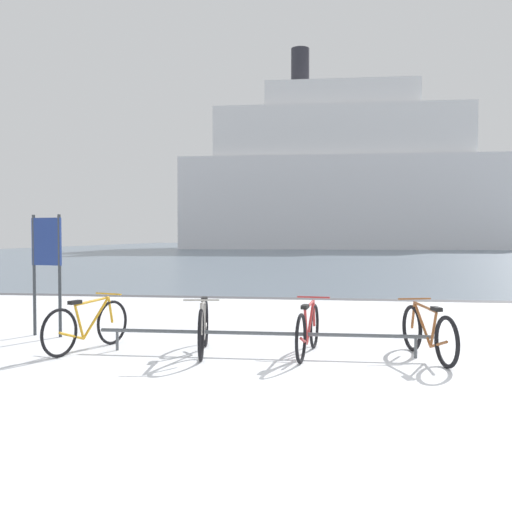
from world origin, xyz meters
TOP-DOWN VIEW (x-y plane):
  - ground at (0.00, 53.90)m, footprint 80.00×132.00m
  - bike_rack at (-1.18, 2.94)m, footprint 4.49×0.13m
  - bicycle_0 at (-3.61, 2.84)m, footprint 0.64×1.62m
  - bicycle_1 at (-1.97, 2.87)m, footprint 0.47×1.64m
  - bicycle_2 at (-0.56, 2.96)m, footprint 0.46×1.67m
  - bicycle_3 at (0.99, 2.95)m, footprint 0.61×1.66m
  - info_sign at (-4.74, 3.85)m, footprint 0.55×0.15m
  - ferry_ship at (0.06, 68.06)m, footprint 39.76×13.67m

SIDE VIEW (x-z plane):
  - ground at x=0.00m, z-range -0.08..0.00m
  - bike_rack at x=-1.18m, z-range 0.12..0.42m
  - bicycle_3 at x=0.99m, z-range -0.03..0.71m
  - bicycle_2 at x=-0.56m, z-range -0.03..0.71m
  - bicycle_0 at x=-3.61m, z-range -0.03..0.73m
  - bicycle_1 at x=-1.97m, z-range -0.04..0.74m
  - info_sign at x=-4.74m, z-range 0.34..2.26m
  - ferry_ship at x=0.06m, z-range -3.98..20.26m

